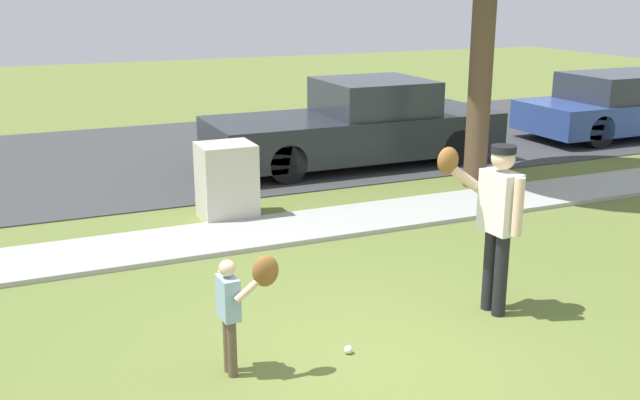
# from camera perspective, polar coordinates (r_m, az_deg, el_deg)

# --- Properties ---
(ground_plane) EXTENTS (48.00, 48.00, 0.00)m
(ground_plane) POSITION_cam_1_polar(r_m,az_deg,el_deg) (9.42, -6.19, -3.06)
(ground_plane) COLOR olive
(sidewalk_strip) EXTENTS (36.00, 1.20, 0.06)m
(sidewalk_strip) POSITION_cam_1_polar(r_m,az_deg,el_deg) (9.50, -6.38, -2.71)
(sidewalk_strip) COLOR #A3A39E
(sidewalk_strip) RESTS_ON ground
(road_surface) EXTENTS (36.00, 6.80, 0.02)m
(road_surface) POSITION_cam_1_polar(r_m,az_deg,el_deg) (14.19, -12.46, 3.23)
(road_surface) COLOR #38383A
(road_surface) RESTS_ON ground
(person_adult) EXTENTS (0.69, 0.60, 1.66)m
(person_adult) POSITION_cam_1_polar(r_m,az_deg,el_deg) (7.18, 13.30, -0.77)
(person_adult) COLOR black
(person_adult) RESTS_ON ground
(person_child) EXTENTS (0.46, 0.39, 1.04)m
(person_child) POSITION_cam_1_polar(r_m,az_deg,el_deg) (6.02, -6.26, -7.48)
(person_child) COLOR brown
(person_child) RESTS_ON ground
(baseball) EXTENTS (0.07, 0.07, 0.07)m
(baseball) POSITION_cam_1_polar(r_m,az_deg,el_deg) (6.57, 2.19, -11.43)
(baseball) COLOR white
(baseball) RESTS_ON ground
(utility_cabinet) EXTENTS (0.74, 0.65, 1.04)m
(utility_cabinet) POSITION_cam_1_polar(r_m,az_deg,el_deg) (10.19, -7.19, 1.45)
(utility_cabinet) COLOR beige
(utility_cabinet) RESTS_ON ground
(parked_pickup_dark) EXTENTS (5.20, 1.95, 1.48)m
(parked_pickup_dark) POSITION_cam_1_polar(r_m,az_deg,el_deg) (13.30, 2.92, 5.66)
(parked_pickup_dark) COLOR #23282D
(parked_pickup_dark) RESTS_ON road_surface
(parked_wagon_blue) EXTENTS (4.50, 1.80, 1.33)m
(parked_wagon_blue) POSITION_cam_1_polar(r_m,az_deg,el_deg) (17.06, 22.33, 6.76)
(parked_wagon_blue) COLOR #2D478C
(parked_wagon_blue) RESTS_ON road_surface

